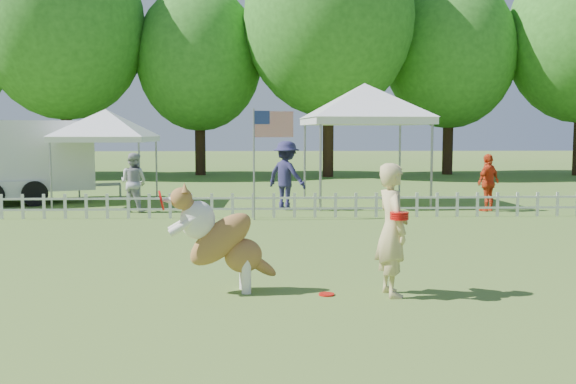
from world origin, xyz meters
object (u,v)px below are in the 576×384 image
object	(u,v)px
canopy_tent_left	(107,158)
spectator_c	(488,182)
canopy_tent_right	(364,145)
spectator_b	(286,175)
frisbee_on_turf	(326,294)
cargo_trailer	(9,161)
spectator_a	(134,182)
flag_pole	(254,165)
handler	(392,230)
dog	(222,239)

from	to	relation	value
canopy_tent_left	spectator_c	bearing A→B (deg)	-8.99
canopy_tent_right	spectator_b	bearing A→B (deg)	-154.65
frisbee_on_turf	spectator_c	distance (m)	9.97
cargo_trailer	spectator_b	distance (m)	8.22
cargo_trailer	spectator_a	world-z (taller)	cargo_trailer
frisbee_on_turf	flag_pole	distance (m)	7.24
spectator_c	frisbee_on_turf	bearing A→B (deg)	21.02
frisbee_on_turf	flag_pole	xyz separation A→B (m)	(-1.01, 7.05, 1.30)
canopy_tent_left	cargo_trailer	bearing A→B (deg)	173.92
spectator_a	spectator_c	world-z (taller)	spectator_a
handler	flag_pole	size ratio (longest dim) A/B	0.65
spectator_b	canopy_tent_right	bearing A→B (deg)	-109.12
dog	cargo_trailer	size ratio (longest dim) A/B	0.25
handler	spectator_c	bearing A→B (deg)	-34.53
cargo_trailer	spectator_c	xyz separation A→B (m)	(13.28, -2.36, -0.47)
frisbee_on_turf	flag_pole	size ratio (longest dim) A/B	0.08
spectator_a	spectator_c	distance (m)	9.27
dog	frisbee_on_turf	bearing A→B (deg)	-17.69
handler	spectator_a	bearing A→B (deg)	21.78
dog	spectator_b	xyz separation A→B (m)	(1.16, 8.82, 0.22)
canopy_tent_left	spectator_a	world-z (taller)	canopy_tent_left
canopy_tent_left	spectator_a	xyz separation A→B (m)	(1.10, -1.79, -0.56)
handler	cargo_trailer	distance (m)	14.16
frisbee_on_turf	canopy_tent_left	distance (m)	11.81
spectator_c	spectator_b	bearing A→B (deg)	-43.41
handler	flag_pole	distance (m)	7.33
canopy_tent_left	dog	bearing A→B (deg)	-67.39
canopy_tent_right	flag_pole	size ratio (longest dim) A/B	1.29
cargo_trailer	spectator_b	size ratio (longest dim) A/B	3.04
frisbee_on_turf	handler	bearing A→B (deg)	-2.30
flag_pole	dog	bearing A→B (deg)	-101.63
flag_pole	spectator_a	distance (m)	3.59
dog	spectator_c	distance (m)	10.53
flag_pole	spectator_b	bearing A→B (deg)	58.10
spectator_a	spectator_c	bearing A→B (deg)	-158.98
dog	cargo_trailer	xyz separation A→B (m)	(-6.84, 10.68, 0.53)
frisbee_on_turf	spectator_a	bearing A→B (deg)	115.54
spectator_a	spectator_b	xyz separation A→B (m)	(3.98, 0.33, 0.15)
frisbee_on_turf	spectator_c	world-z (taller)	spectator_c
canopy_tent_left	spectator_b	world-z (taller)	canopy_tent_left
spectator_b	spectator_a	bearing A→B (deg)	46.14
flag_pole	spectator_b	world-z (taller)	flag_pole
frisbee_on_turf	flag_pole	bearing A→B (deg)	98.18
canopy_tent_right	spectator_b	xyz separation A→B (m)	(-2.27, -1.28, -0.77)
dog	spectator_c	bearing A→B (deg)	43.42
frisbee_on_turf	spectator_b	bearing A→B (deg)	91.10
spectator_a	canopy_tent_left	bearing A→B (deg)	-36.27
dog	spectator_b	size ratio (longest dim) A/B	0.76
flag_pole	spectator_b	xyz separation A→B (m)	(0.84, 1.98, -0.39)
handler	spectator_b	world-z (taller)	spectator_b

